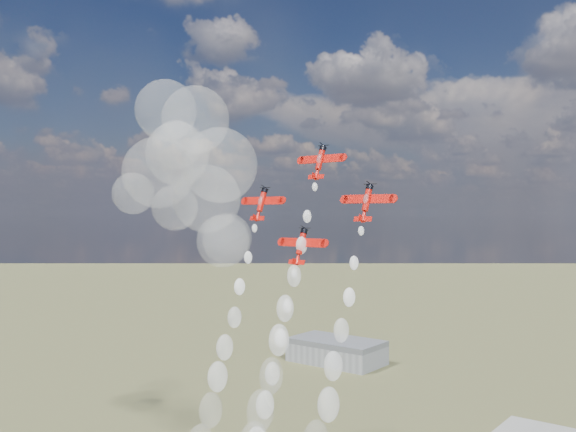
% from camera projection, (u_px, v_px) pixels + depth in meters
% --- Properties ---
extents(hangar, '(50.00, 28.00, 13.00)m').
position_uv_depth(hangar, '(337.00, 351.00, 336.59)').
color(hangar, gray).
rests_on(hangar, ground).
extents(plane_lead, '(11.04, 4.96, 7.55)m').
position_uv_depth(plane_lead, '(320.00, 162.00, 129.32)').
color(plane_lead, red).
rests_on(plane_lead, ground).
extents(plane_left, '(11.04, 4.96, 7.55)m').
position_uv_depth(plane_left, '(261.00, 203.00, 134.96)').
color(plane_left, red).
rests_on(plane_left, ground).
extents(plane_right, '(11.04, 4.96, 7.55)m').
position_uv_depth(plane_right, '(367.00, 202.00, 118.43)').
color(plane_right, red).
rests_on(plane_right, ground).
extents(plane_slot, '(11.04, 4.96, 7.55)m').
position_uv_depth(plane_slot, '(301.00, 245.00, 124.07)').
color(plane_slot, red).
rests_on(plane_slot, ground).
extents(smoke_trail_lead, '(5.17, 22.24, 51.81)m').
position_uv_depth(smoke_trail_lead, '(267.00, 388.00, 116.23)').
color(smoke_trail_lead, white).
rests_on(smoke_trail_lead, plane_lead).
extents(smoke_trail_left, '(5.14, 22.20, 51.87)m').
position_uv_depth(smoke_trail_left, '(206.00, 423.00, 121.49)').
color(smoke_trail_left, white).
rests_on(smoke_trail_left, plane_left).
extents(drifted_smoke_cloud, '(58.87, 38.56, 56.00)m').
position_uv_depth(drifted_smoke_cloud, '(189.00, 169.00, 181.50)').
color(drifted_smoke_cloud, white).
rests_on(drifted_smoke_cloud, ground).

